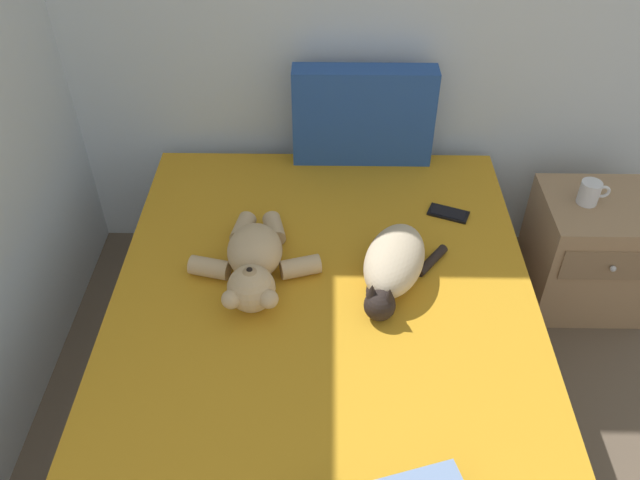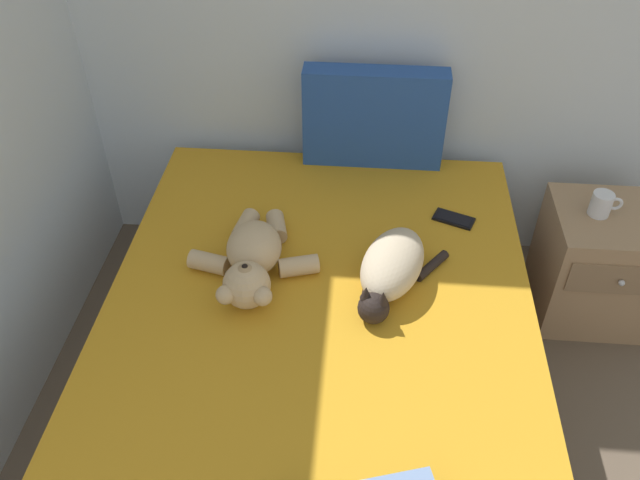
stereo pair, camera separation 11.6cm
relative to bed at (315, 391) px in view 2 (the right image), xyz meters
The scene contains 7 objects.
bed is the anchor object (origin of this frame).
patterned_cushion 1.10m from the bed, 81.38° to the left, with size 0.56×0.11×0.41m.
cat 0.48m from the bed, 48.01° to the left, with size 0.34×0.42×0.15m.
teddy_bear 0.48m from the bed, 131.93° to the left, with size 0.45×0.50×0.17m.
cell_phone 0.81m from the bed, 52.80° to the left, with size 0.16×0.12×0.01m.
nightstand 1.31m from the bed, 33.58° to the left, with size 0.45×0.44×0.50m.
mug 1.29m from the bed, 35.60° to the left, with size 0.12×0.08×0.09m.
Camera 2 is at (1.19, 1.56, 2.06)m, focal length 36.70 mm.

